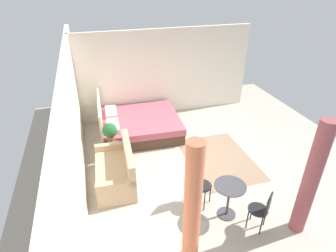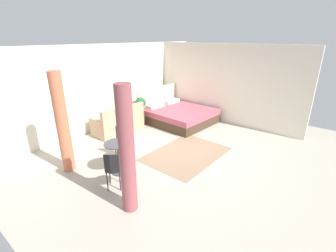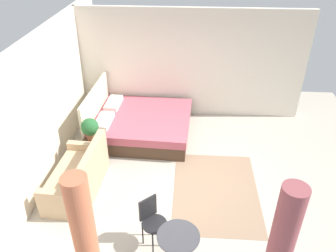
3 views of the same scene
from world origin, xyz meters
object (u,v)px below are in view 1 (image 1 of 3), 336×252
cafe_chair_near_window (199,182)px  cafe_chair_near_couch (263,209)px  couch (117,171)px  balcony_table (229,195)px  bed (138,125)px  potted_plant (110,131)px  nightstand (111,147)px

cafe_chair_near_window → cafe_chair_near_couch: size_ratio=1.06×
couch → balcony_table: couch is taller
bed → cafe_chair_near_couch: bearing=-160.0°
cafe_chair_near_couch → couch: bearing=48.8°
couch → balcony_table: bearing=-129.3°
bed → potted_plant: size_ratio=4.70×
nightstand → balcony_table: (-2.74, -1.96, 0.28)m
bed → balcony_table: bearing=-163.5°
bed → couch: size_ratio=1.45×
bed → balcony_table: bed is taller
couch → nightstand: bearing=0.1°
bed → cafe_chair_near_couch: bed is taller
potted_plant → cafe_chair_near_couch: (-3.12, -2.39, -0.27)m
bed → cafe_chair_near_window: bed is taller
potted_plant → balcony_table: bearing=-143.4°
potted_plant → cafe_chair_near_couch: 3.94m
bed → couch: (-2.04, 0.88, 0.02)m
bed → couch: bed is taller
couch → cafe_chair_near_window: bearing=-126.3°
bed → nightstand: (-0.92, 0.88, -0.04)m
balcony_table → cafe_chair_near_window: cafe_chair_near_window is taller
couch → balcony_table: (-1.61, -1.96, 0.21)m
couch → potted_plant: (1.03, -0.00, 0.47)m
potted_plant → nightstand: bearing=3.2°
nightstand → balcony_table: bearing=-144.3°
balcony_table → bed: bearing=16.5°
potted_plant → balcony_table: potted_plant is taller
balcony_table → potted_plant: bearing=36.6°
nightstand → balcony_table: balcony_table is taller
nightstand → potted_plant: (-0.10, -0.01, 0.54)m
bed → potted_plant: bearing=139.2°
bed → couch: bearing=156.7°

